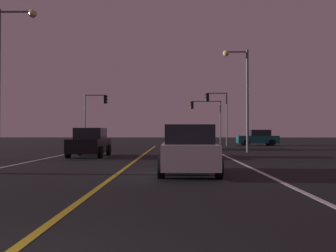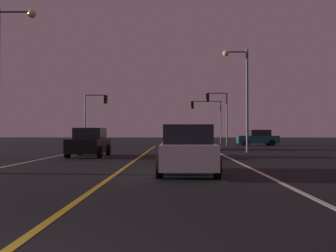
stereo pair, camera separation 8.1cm
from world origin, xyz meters
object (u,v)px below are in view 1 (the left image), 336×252
car_oncoming (90,143)px  street_lamp_left_mid (8,64)px  car_ahead_far (182,140)px  car_lead_same_lane (189,150)px  car_crossing_side (258,138)px  traffic_light_far_right (206,112)px  traffic_light_near_left (96,108)px  street_lamp_right_far (242,87)px  traffic_light_near_right (217,107)px

car_oncoming → street_lamp_left_mid: size_ratio=0.54×
car_ahead_far → car_lead_same_lane: size_ratio=1.00×
car_crossing_side → traffic_light_far_right: (-5.25, 4.74, 3.09)m
car_lead_same_lane → traffic_light_near_left: 28.82m
car_crossing_side → car_ahead_far: bearing=48.3°
street_lamp_right_far → car_ahead_far: bearing=-48.4°
traffic_light_far_right → car_crossing_side: bearing=137.9°
car_crossing_side → street_lamp_right_far: (-4.22, -14.00, 3.86)m
car_lead_same_lane → traffic_light_near_right: (4.02, 27.23, 3.30)m
car_ahead_far → car_lead_same_lane: (-0.19, -18.63, 0.00)m
car_ahead_far → traffic_light_near_left: bearing=46.5°
car_lead_same_lane → street_lamp_left_mid: bearing=54.8°
traffic_light_near_right → street_lamp_left_mid: street_lamp_left_mid is taller
traffic_light_far_right → street_lamp_right_far: bearing=93.1°
traffic_light_near_left → street_lamp_right_far: bearing=-45.1°
car_ahead_far → street_lamp_left_mid: street_lamp_left_mid is taller
car_ahead_far → traffic_light_near_right: 9.97m
car_oncoming → car_lead_same_lane: same height
car_crossing_side → traffic_light_near_left: size_ratio=0.79×
car_oncoming → traffic_light_near_right: size_ratio=0.76×
traffic_light_near_right → street_lamp_left_mid: size_ratio=0.71×
car_crossing_side → street_lamp_left_mid: size_ratio=0.54×
traffic_light_near_left → traffic_light_far_right: (12.15, 5.50, -0.09)m
street_lamp_left_mid → street_lamp_right_far: street_lamp_left_mid is taller
traffic_light_near_right → traffic_light_far_right: 5.56m
traffic_light_far_right → street_lamp_left_mid: size_ratio=0.66×
traffic_light_near_right → traffic_light_near_left: bearing=0.0°
traffic_light_far_right → street_lamp_right_far: 18.78m
street_lamp_left_mid → car_crossing_side: bearing=50.5°
car_oncoming → traffic_light_far_right: (8.76, 23.48, 3.09)m
car_crossing_side → car_ahead_far: (-8.33, -9.36, 0.00)m
car_lead_same_lane → car_ahead_far: bearing=-0.6°
car_lead_same_lane → car_crossing_side: bearing=-16.9°
car_oncoming → traffic_light_near_right: traffic_light_near_right is taller
street_lamp_left_mid → street_lamp_right_far: bearing=29.1°
car_oncoming → street_lamp_right_far: (9.79, 4.75, 3.86)m
car_oncoming → street_lamp_left_mid: bearing=-53.4°
car_ahead_far → car_oncoming: bearing=148.8°
traffic_light_near_right → car_crossing_side: bearing=-170.4°
traffic_light_far_right → street_lamp_right_far: (1.03, -18.73, 0.78)m
car_oncoming → street_lamp_left_mid: 6.25m
traffic_light_near_left → traffic_light_far_right: bearing=24.4°
car_crossing_side → car_oncoming: 23.40m
traffic_light_near_right → street_lamp_right_far: 13.25m
car_crossing_side → car_lead_same_lane: (-8.52, -28.00, 0.00)m
car_lead_same_lane → street_lamp_right_far: (4.30, 14.00, 3.86)m
traffic_light_near_right → traffic_light_far_right: bearing=-82.2°
car_crossing_side → car_ahead_far: 12.53m
car_oncoming → street_lamp_right_far: street_lamp_right_far is taller
car_lead_same_lane → street_lamp_left_mid: 12.02m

